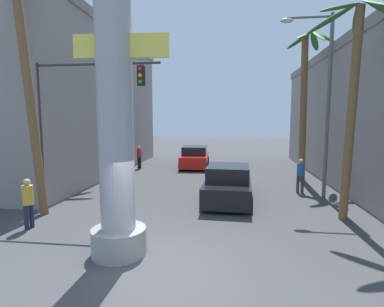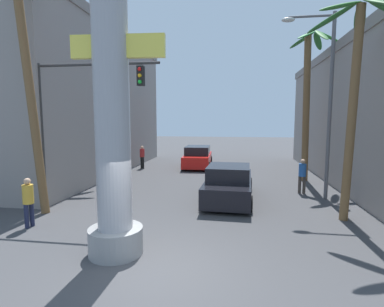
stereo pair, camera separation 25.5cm
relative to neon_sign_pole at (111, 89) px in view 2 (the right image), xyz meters
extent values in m
plane|color=#424244|center=(1.33, 9.32, -4.29)|extent=(88.34, 88.34, 0.00)
cube|color=gray|center=(-8.75, 11.69, 0.09)|extent=(8.78, 16.88, 8.77)
cube|color=slate|center=(-8.75, 11.69, 4.72)|extent=(8.95, 17.22, 0.50)
cylinder|color=#9E9EA3|center=(0.00, 0.00, -0.02)|extent=(0.89, 0.89, 8.55)
cylinder|color=gray|center=(0.00, 0.00, -3.94)|extent=(1.42, 1.42, 0.70)
cube|color=#F2E04C|center=(0.20, 0.00, 1.01)|extent=(2.35, 0.32, 0.56)
cylinder|color=#59595E|center=(7.06, 6.57, -0.30)|extent=(0.16, 0.16, 8.00)
cylinder|color=#59595E|center=(6.12, 6.57, 3.55)|extent=(1.87, 0.10, 0.10)
ellipsoid|color=beige|center=(5.19, 6.57, 3.45)|extent=(0.56, 0.28, 0.20)
cylinder|color=#333333|center=(-4.39, 3.42, -1.48)|extent=(0.14, 0.14, 5.64)
cylinder|color=#333333|center=(-2.02, 3.42, 1.24)|extent=(4.75, 0.10, 0.10)
cube|color=black|center=(-0.36, 3.42, 0.79)|extent=(0.24, 0.24, 0.70)
sphere|color=red|center=(-0.36, 3.29, 1.01)|extent=(0.14, 0.14, 0.14)
sphere|color=yellow|center=(-0.36, 3.29, 0.79)|extent=(0.14, 0.14, 0.14)
sphere|color=green|center=(-0.36, 3.29, 0.57)|extent=(0.14, 0.14, 0.14)
cylinder|color=black|center=(1.96, 7.73, -3.97)|extent=(0.24, 0.65, 0.64)
cylinder|color=black|center=(3.77, 7.66, -3.97)|extent=(0.24, 0.65, 0.64)
cylinder|color=black|center=(1.83, 4.22, -3.97)|extent=(0.24, 0.65, 0.64)
cylinder|color=black|center=(3.64, 4.15, -3.97)|extent=(0.24, 0.65, 0.64)
cube|color=black|center=(2.80, 5.94, -3.73)|extent=(2.10, 5.09, 0.80)
cube|color=black|center=(2.78, 5.56, -3.03)|extent=(1.84, 2.17, 0.60)
cylinder|color=black|center=(-0.69, 16.07, -3.97)|extent=(0.24, 0.65, 0.64)
cylinder|color=black|center=(1.08, 16.13, -3.97)|extent=(0.24, 0.65, 0.64)
cylinder|color=black|center=(-0.57, 13.01, -3.97)|extent=(0.24, 0.65, 0.64)
cylinder|color=black|center=(1.20, 13.08, -3.97)|extent=(0.24, 0.65, 0.64)
cube|color=red|center=(0.26, 14.57, -3.73)|extent=(2.03, 4.44, 0.80)
cube|color=black|center=(0.26, 14.57, -3.03)|extent=(1.81, 2.47, 0.60)
cylinder|color=brown|center=(-4.21, 2.67, 0.09)|extent=(0.65, 0.75, 8.78)
cylinder|color=brown|center=(-4.89, 9.55, -0.08)|extent=(0.64, 0.40, 8.45)
ellipsoid|color=#21742D|center=(-4.03, 9.50, 4.00)|extent=(1.76, 0.54, 0.60)
ellipsoid|color=#2E772D|center=(-4.33, 10.08, 3.92)|extent=(1.37, 1.50, 0.82)
ellipsoid|color=#2A762D|center=(-5.46, 10.10, 3.88)|extent=(1.28, 1.49, 0.96)
ellipsoid|color=#22782D|center=(-5.78, 9.56, 3.97)|extent=(1.75, 0.64, 0.68)
ellipsoid|color=#2C6F2D|center=(-5.28, 8.60, 3.87)|extent=(0.99, 1.60, 0.99)
ellipsoid|color=#2D762D|center=(-4.61, 8.57, 3.86)|extent=(0.88, 1.61, 1.02)
cylinder|color=brown|center=(6.92, 3.61, -0.69)|extent=(0.38, 0.49, 7.21)
ellipsoid|color=#2B5D2D|center=(7.30, 4.51, 2.69)|extent=(0.87, 1.73, 0.82)
ellipsoid|color=#2B682D|center=(6.26, 4.13, 2.69)|extent=(1.63, 1.21, 0.83)
ellipsoid|color=#31752D|center=(6.25, 3.19, 2.76)|extent=(1.69, 1.23, 0.60)
ellipsoid|color=#30612D|center=(7.21, 2.78, 2.67)|extent=(0.70, 1.71, 0.88)
cylinder|color=brown|center=(6.90, 10.42, -0.25)|extent=(0.59, 0.87, 8.11)
ellipsoid|color=#2B782D|center=(7.95, 10.24, 3.55)|extent=(1.47, 0.49, 0.89)
ellipsoid|color=#266D2D|center=(7.50, 11.02, 3.58)|extent=(0.97, 1.49, 0.80)
ellipsoid|color=#2D692D|center=(6.58, 10.86, 3.61)|extent=(1.34, 1.31, 0.71)
ellipsoid|color=#216F2D|center=(6.60, 9.74, 3.62)|extent=(1.32, 1.34, 0.70)
ellipsoid|color=#326A2D|center=(7.32, 9.53, 3.54)|extent=(0.64, 1.46, 0.92)
cylinder|color=#3F3833|center=(6.12, 7.47, -3.88)|extent=(0.14, 0.14, 0.83)
cylinder|color=#3F3833|center=(6.32, 7.43, -3.88)|extent=(0.14, 0.14, 0.83)
cylinder|color=#2659A5|center=(6.22, 7.45, -3.16)|extent=(0.40, 0.40, 0.60)
sphere|color=tan|center=(6.22, 7.45, -2.75)|extent=(0.22, 0.22, 0.22)
cylinder|color=#1E233F|center=(-3.57, 1.52, -3.90)|extent=(0.14, 0.14, 0.80)
cylinder|color=#1E233F|center=(-3.61, 1.32, -3.90)|extent=(0.14, 0.14, 0.80)
cylinder|color=gold|center=(-3.59, 1.42, -3.19)|extent=(0.41, 0.41, 0.62)
sphere|color=tan|center=(-3.59, 1.42, -2.76)|extent=(0.22, 0.22, 0.22)
cylinder|color=black|center=(-3.51, 13.26, -3.87)|extent=(0.14, 0.14, 0.85)
cylinder|color=black|center=(-3.68, 13.37, -3.87)|extent=(0.14, 0.14, 0.85)
cylinder|color=#B22626|center=(-3.59, 13.31, -3.16)|extent=(0.47, 0.47, 0.57)
sphere|color=tan|center=(-3.59, 13.31, -2.76)|extent=(0.22, 0.22, 0.22)
camera|label=1|loc=(2.86, -7.23, -0.76)|focal=28.00mm
camera|label=2|loc=(3.12, -7.20, -0.76)|focal=28.00mm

